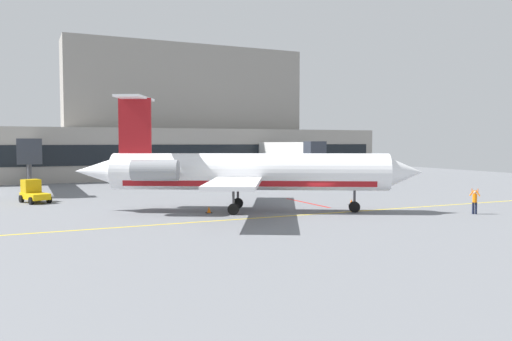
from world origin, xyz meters
The scene contains 12 objects.
ground centered at (0.00, 0.00, -0.05)m, with size 120.00×120.00×0.11m.
terminal_building centered at (1.95, 46.08, 8.26)m, with size 69.33×11.23×21.44m.
jet_bridge_west centered at (13.81, 30.63, 4.41)m, with size 2.40×17.31×5.79m.
jet_bridge_east centered at (-20.96, 30.20, 4.68)m, with size 2.40×18.16×6.06m.
regional_jet centered at (-5.21, 3.38, 3.26)m, with size 26.51×20.38×9.43m.
baggage_tug centered at (-20.75, 17.42, 0.97)m, with size 2.86×3.67×2.16m.
pushback_tractor centered at (5.31, 26.58, 0.90)m, with size 3.23×3.92×1.94m.
belt_loader centered at (17.29, 15.67, 0.81)m, with size 2.84×3.35×1.74m.
fuel_tank centered at (12.61, 26.68, 1.28)m, with size 7.76×2.59×2.26m.
marshaller centered at (10.92, -5.55, 1.04)m, with size 0.58×0.71×2.03m.
safety_cone_alpha centered at (-8.06, 3.73, 0.25)m, with size 0.47×0.47×0.55m.
safety_cone_bravo centered at (5.35, 3.23, 0.25)m, with size 0.47×0.47×0.55m.
Camera 1 is at (-21.57, -35.01, 5.73)m, focal length 35.92 mm.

